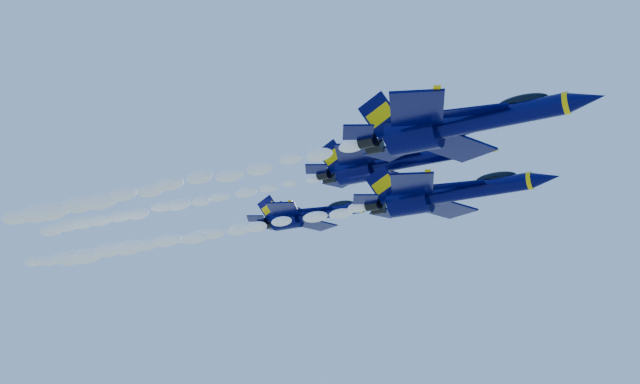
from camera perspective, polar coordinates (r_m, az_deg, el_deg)
The scene contains 8 objects.
jet_lead at distance 58.68m, azimuth 9.93°, elevation 4.81°, with size 17.76×14.57×6.60m.
smoke_trail_jet_lead at distance 71.45m, azimuth -11.50°, elevation 0.27°, with size 40.21×1.84×1.65m, color white.
jet_second at distance 73.17m, azimuth 9.01°, elevation -0.09°, with size 17.77×14.58×6.60m.
smoke_trail_jet_second at distance 85.79m, azimuth -8.64°, elevation -3.15°, with size 40.21×1.84×1.65m, color white.
jet_third at distance 78.30m, azimuth 4.85°, elevation 2.04°, with size 17.00×13.94×6.32m.
smoke_trail_jet_third at distance 91.93m, azimuth -10.93°, elevation -1.09°, with size 40.21×1.76×1.58m, color white.
jet_fourth at distance 93.69m, azimuth -0.71°, elevation -1.62°, with size 15.68×12.86×5.83m.
smoke_trail_jet_fourth at distance 108.76m, azimuth -13.15°, elevation -3.74°, with size 40.21×1.62×1.46m, color white.
Camera 1 is at (30.07, -66.70, 128.11)m, focal length 45.00 mm.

